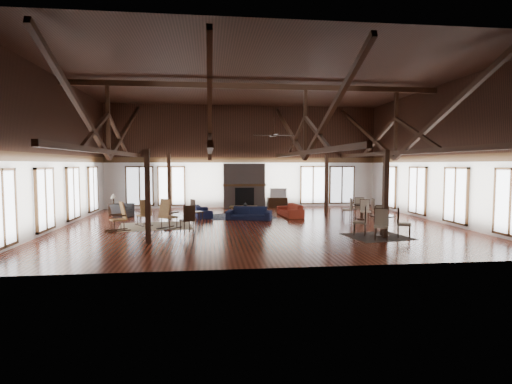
{
  "coord_description": "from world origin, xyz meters",
  "views": [
    {
      "loc": [
        -2.04,
        -16.56,
        2.56
      ],
      "look_at": [
        0.03,
        1.0,
        1.32
      ],
      "focal_mm": 28.0,
      "sensor_mm": 36.0,
      "label": 1
    }
  ],
  "objects": [
    {
      "name": "fireplace",
      "position": [
        0.0,
        6.67,
        1.29
      ],
      "size": [
        2.5,
        0.69,
        2.6
      ],
      "color": "brown",
      "rests_on": "floor"
    },
    {
      "name": "sofa_navy_left",
      "position": [
        -2.36,
        2.92,
        0.27
      ],
      "size": [
        1.96,
        0.99,
        0.55
      ],
      "primitive_type": "imported",
      "rotation": [
        0.0,
        0.0,
        1.71
      ],
      "color": "#141838",
      "rests_on": "floor"
    },
    {
      "name": "rocking_chair_c",
      "position": [
        -5.44,
        -0.86,
        0.53
      ],
      "size": [
        0.99,
        0.82,
        1.13
      ],
      "rotation": [
        0.0,
        0.0,
        2.06
      ],
      "color": "olive",
      "rests_on": "floor"
    },
    {
      "name": "wall_front",
      "position": [
        0.0,
        -7.0,
        3.0
      ],
      "size": [
        16.0,
        0.02,
        6.0
      ],
      "primitive_type": "cube",
      "color": "silver",
      "rests_on": "floor"
    },
    {
      "name": "ceiling_fan",
      "position": [
        0.5,
        -1.0,
        3.73
      ],
      "size": [
        1.6,
        1.6,
        0.75
      ],
      "color": "black",
      "rests_on": "roof_truss"
    },
    {
      "name": "sofa_orange",
      "position": [
        1.93,
        2.65,
        0.3
      ],
      "size": [
        2.11,
        1.02,
        0.59
      ],
      "primitive_type": "imported",
      "rotation": [
        0.0,
        0.0,
        -1.46
      ],
      "color": "maroon",
      "rests_on": "floor"
    },
    {
      "name": "vase",
      "position": [
        -0.29,
        2.71,
        0.61
      ],
      "size": [
        0.25,
        0.25,
        0.2
      ],
      "primitive_type": "imported",
      "rotation": [
        0.0,
        0.0,
        0.34
      ],
      "color": "#B2B2B2",
      "rests_on": "coffee_table"
    },
    {
      "name": "rug_dark",
      "position": [
        3.86,
        -3.22,
        0.01
      ],
      "size": [
        2.29,
        2.14,
        0.01
      ],
      "primitive_type": "cube",
      "rotation": [
        0.0,
        0.0,
        0.17
      ],
      "color": "black",
      "rests_on": "floor"
    },
    {
      "name": "side_table_lamp",
      "position": [
        -6.86,
        4.25,
        0.41
      ],
      "size": [
        0.42,
        0.42,
        1.08
      ],
      "color": "black",
      "rests_on": "floor"
    },
    {
      "name": "side_chair_a",
      "position": [
        -2.66,
        0.92,
        0.6
      ],
      "size": [
        0.59,
        0.59,
        1.04
      ],
      "rotation": [
        0.0,
        0.0,
        -1.12
      ],
      "color": "black",
      "rests_on": "floor"
    },
    {
      "name": "post_grid",
      "position": [
        0.0,
        0.0,
        1.52
      ],
      "size": [
        8.16,
        7.16,
        3.05
      ],
      "color": "black",
      "rests_on": "floor"
    },
    {
      "name": "tv_console",
      "position": [
        2.0,
        6.75,
        0.29
      ],
      "size": [
        1.15,
        0.43,
        0.58
      ],
      "primitive_type": "cube",
      "color": "black",
      "rests_on": "floor"
    },
    {
      "name": "wall_back",
      "position": [
        0.0,
        7.0,
        3.0
      ],
      "size": [
        16.0,
        0.02,
        6.0
      ],
      "primitive_type": "cube",
      "color": "silver",
      "rests_on": "floor"
    },
    {
      "name": "rocking_chair_a",
      "position": [
        -4.71,
        0.32,
        0.52
      ],
      "size": [
        0.84,
        0.96,
        1.1
      ],
      "rotation": [
        0.0,
        0.0,
        0.56
      ],
      "color": "olive",
      "rests_on": "floor"
    },
    {
      "name": "wall_right",
      "position": [
        8.0,
        0.0,
        3.0
      ],
      "size": [
        0.02,
        14.0,
        6.0
      ],
      "primitive_type": "cube",
      "color": "silver",
      "rests_on": "floor"
    },
    {
      "name": "television",
      "position": [
        2.04,
        6.75,
        0.86
      ],
      "size": [
        0.98,
        0.2,
        0.56
      ],
      "primitive_type": "imported",
      "rotation": [
        0.0,
        0.0,
        -0.07
      ],
      "color": "#B2B2B2",
      "rests_on": "tv_console"
    },
    {
      "name": "floor",
      "position": [
        0.0,
        0.0,
        0.0
      ],
      "size": [
        16.0,
        16.0,
        0.0
      ],
      "primitive_type": "plane",
      "color": "maroon",
      "rests_on": "ground"
    },
    {
      "name": "rug_navy",
      "position": [
        -0.49,
        2.85,
        0.01
      ],
      "size": [
        3.26,
        2.57,
        0.01
      ],
      "primitive_type": "cube",
      "rotation": [
        0.0,
        0.0,
        0.09
      ],
      "color": "#1A234A",
      "rests_on": "floor"
    },
    {
      "name": "wall_left",
      "position": [
        -8.0,
        0.0,
        3.0
      ],
      "size": [
        0.02,
        14.0,
        6.0
      ],
      "primitive_type": "cube",
      "color": "silver",
      "rests_on": "floor"
    },
    {
      "name": "coffee_table",
      "position": [
        -0.38,
        2.76,
        0.45
      ],
      "size": [
        1.42,
        0.87,
        0.51
      ],
      "rotation": [
        0.0,
        0.0,
        -0.16
      ],
      "color": "brown",
      "rests_on": "floor"
    },
    {
      "name": "rocking_chair_b",
      "position": [
        -3.69,
        -0.66,
        0.57
      ],
      "size": [
        0.98,
        1.03,
        1.2
      ],
      "rotation": [
        0.0,
        0.0,
        -0.7
      ],
      "color": "olive",
      "rests_on": "floor"
    },
    {
      "name": "cup_far",
      "position": [
        5.08,
        1.34,
        0.74
      ],
      "size": [
        0.14,
        0.14,
        0.1
      ],
      "primitive_type": "imported",
      "rotation": [
        0.0,
        0.0,
        0.15
      ],
      "color": "#B2B2B2",
      "rests_on": "cafe_table_far"
    },
    {
      "name": "cup_near",
      "position": [
        4.14,
        -3.15,
        0.8
      ],
      "size": [
        0.16,
        0.16,
        0.1
      ],
      "primitive_type": "imported",
      "rotation": [
        0.0,
        0.0,
        0.34
      ],
      "color": "#B2B2B2",
      "rests_on": "cafe_table_near"
    },
    {
      "name": "armchair",
      "position": [
        -6.27,
        3.5,
        0.31
      ],
      "size": [
        1.16,
        1.09,
        0.62
      ],
      "primitive_type": "imported",
      "rotation": [
        0.0,
        0.0,
        1.25
      ],
      "color": "#2A2A2C",
      "rests_on": "floor"
    },
    {
      "name": "cafe_table_far",
      "position": [
        5.05,
        1.26,
        0.48
      ],
      "size": [
        1.86,
        1.86,
        0.95
      ],
      "rotation": [
        0.0,
        0.0,
        -0.14
      ],
      "color": "black",
      "rests_on": "floor"
    },
    {
      "name": "sofa_navy_front",
      "position": [
        -0.22,
        1.62,
        0.3
      ],
      "size": [
        2.19,
        1.36,
        0.6
      ],
      "primitive_type": "imported",
      "rotation": [
        0.0,
        0.0,
        -0.29
      ],
      "color": "#121732",
      "rests_on": "floor"
    },
    {
      "name": "cafe_table_near",
      "position": [
        4.04,
        -3.14,
        0.52
      ],
      "size": [
        2.0,
        2.0,
        1.04
      ],
      "rotation": [
        0.0,
        0.0,
        -0.43
      ],
      "color": "black",
      "rests_on": "floor"
    },
    {
      "name": "side_chair_b",
      "position": [
        -2.83,
        -1.68,
        0.61
      ],
      "size": [
        0.59,
        0.59,
        1.04
      ],
      "rotation": [
        0.0,
        0.0,
        0.46
      ],
      "color": "black",
      "rests_on": "floor"
    },
    {
      "name": "ceiling",
      "position": [
        0.0,
        0.0,
        6.0
      ],
      "size": [
        16.0,
        14.0,
        0.02
      ],
      "primitive_type": "cube",
      "color": "black",
      "rests_on": "wall_back"
    },
    {
      "name": "roof_truss",
      "position": [
        0.0,
        0.0,
        4.03
      ],
      "size": [
        15.6,
        14.07,
        3.14
      ],
      "color": "black",
      "rests_on": "wall_back"
    },
    {
      "name": "rug_tan",
      "position": [
        -4.25,
        0.13,
        0.01
      ],
      "size": [
        3.16,
        2.63,
        0.01
      ],
      "primitive_type": "cube",
      "rotation": [
        0.0,
        0.0,
        0.13
      ],
      "color": "#CBAF8D",
      "rests_on": "floor"
    }
  ]
}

